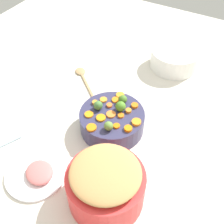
{
  "coord_description": "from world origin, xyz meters",
  "views": [
    {
      "loc": [
        0.68,
        0.36,
        0.95
      ],
      "look_at": [
        -0.02,
        -0.04,
        0.12
      ],
      "focal_mm": 45.92,
      "sensor_mm": 36.0,
      "label": 1
    }
  ],
  "objects": [
    {
      "name": "carrot_slice_2",
      "position": [
        -0.02,
        0.07,
        0.11
      ],
      "size": [
        0.05,
        0.05,
        0.01
      ],
      "primitive_type": "cylinder",
      "rotation": [
        0.0,
        0.0,
        3.63
      ],
      "color": "orange",
      "rests_on": "serving_bowl_carrots"
    },
    {
      "name": "carrot_slice_9",
      "position": [
        0.03,
        -0.12,
        0.11
      ],
      "size": [
        0.05,
        0.05,
        0.01
      ],
      "primitive_type": "cylinder",
      "rotation": [
        0.0,
        0.0,
        4.35
      ],
      "color": "orange",
      "rests_on": "serving_bowl_carrots"
    },
    {
      "name": "carrot_slice_14",
      "position": [
        -0.07,
        -0.11,
        0.11
      ],
      "size": [
        0.04,
        0.04,
        0.01
      ],
      "primitive_type": "cylinder",
      "rotation": [
        0.0,
        0.0,
        5.78
      ],
      "color": "orange",
      "rests_on": "serving_bowl_carrots"
    },
    {
      "name": "carrot_slice_11",
      "position": [
        -0.05,
        -0.07,
        0.11
      ],
      "size": [
        0.03,
        0.03,
        0.01
      ],
      "primitive_type": "cylinder",
      "rotation": [
        0.0,
        0.0,
        3.85
      ],
      "color": "orange",
      "rests_on": "serving_bowl_carrots"
    },
    {
      "name": "brussels_sprout_2",
      "position": [
        0.06,
        -0.01,
        0.13
      ],
      "size": [
        0.04,
        0.04,
        0.04
      ],
      "primitive_type": "sphere",
      "color": "olive",
      "rests_on": "serving_bowl_carrots"
    },
    {
      "name": "metal_pot",
      "position": [
        0.27,
        0.1,
        0.09
      ],
      "size": [
        0.26,
        0.26,
        0.14
      ],
      "primitive_type": "cylinder",
      "color": "red",
      "rests_on": "tabletop"
    },
    {
      "name": "carrot_slice_13",
      "position": [
        0.03,
        0.01,
        0.11
      ],
      "size": [
        0.03,
        0.03,
        0.01
      ],
      "primitive_type": "cylinder",
      "rotation": [
        0.0,
        0.0,
        3.42
      ],
      "color": "orange",
      "rests_on": "serving_bowl_carrots"
    },
    {
      "name": "casserole_dish",
      "position": [
        -0.56,
        0.03,
        0.07
      ],
      "size": [
        0.25,
        0.25,
        0.1
      ],
      "primitive_type": "cylinder",
      "color": "white",
      "rests_on": "tabletop"
    },
    {
      "name": "ham_slice_main",
      "position": [
        0.32,
        -0.15,
        0.04
      ],
      "size": [
        0.14,
        0.15,
        0.02
      ],
      "primitive_type": "ellipsoid",
      "rotation": [
        0.0,
        0.0,
        1.05
      ],
      "color": "#C96A68",
      "rests_on": "ham_plate"
    },
    {
      "name": "carrot_slice_0",
      "position": [
        0.09,
        -0.07,
        0.11
      ],
      "size": [
        0.06,
        0.06,
        0.01
      ],
      "primitive_type": "cylinder",
      "rotation": [
        0.0,
        0.0,
        2.27
      ],
      "color": "orange",
      "rests_on": "serving_bowl_carrots"
    },
    {
      "name": "carrot_slice_5",
      "position": [
        -0.1,
        0.02,
        0.11
      ],
      "size": [
        0.04,
        0.04,
        0.01
      ],
      "primitive_type": "cylinder",
      "rotation": [
        0.0,
        0.0,
        1.04
      ],
      "color": "orange",
      "rests_on": "serving_bowl_carrots"
    },
    {
      "name": "carrot_slice_4",
      "position": [
        0.03,
        -0.06,
        0.11
      ],
      "size": [
        0.05,
        0.05,
        0.01
      ],
      "primitive_type": "cylinder",
      "rotation": [
        0.0,
        0.0,
        2.44
      ],
      "color": "orange",
      "rests_on": "serving_bowl_carrots"
    },
    {
      "name": "stuffing_mound",
      "position": [
        0.27,
        0.1,
        0.18
      ],
      "size": [
        0.23,
        0.23,
        0.04
      ],
      "primitive_type": "ellipsoid",
      "color": "tan",
      "rests_on": "metal_pot"
    },
    {
      "name": "carrot_slice_10",
      "position": [
        -0.13,
        -0.06,
        0.11
      ],
      "size": [
        0.05,
        0.05,
        0.01
      ],
      "primitive_type": "cylinder",
      "rotation": [
        0.0,
        0.0,
        1.05
      ],
      "color": "orange",
      "rests_on": "serving_bowl_carrots"
    },
    {
      "name": "carrot_slice_1",
      "position": [
        -0.01,
        -0.04,
        0.11
      ],
      "size": [
        0.04,
        0.04,
        0.01
      ],
      "primitive_type": "cylinder",
      "rotation": [
        0.0,
        0.0,
        0.15
      ],
      "color": "orange",
      "rests_on": "serving_bowl_carrots"
    },
    {
      "name": "wooden_spoon",
      "position": [
        -0.24,
        -0.34,
        0.03
      ],
      "size": [
        0.21,
        0.25,
        0.01
      ],
      "color": "tan",
      "rests_on": "tabletop"
    },
    {
      "name": "carrot_slice_12",
      "position": [
        -0.02,
        -0.0,
        0.11
      ],
      "size": [
        0.03,
        0.03,
        0.01
      ],
      "primitive_type": "cylinder",
      "rotation": [
        0.0,
        0.0,
        1.24
      ],
      "color": "orange",
      "rests_on": "serving_bowl_carrots"
    },
    {
      "name": "brussels_sprout_1",
      "position": [
        -0.02,
        -0.1,
        0.13
      ],
      "size": [
        0.04,
        0.04,
        0.04
      ],
      "primitive_type": "sphere",
      "color": "#447437",
      "rests_on": "serving_bowl_carrots"
    },
    {
      "name": "carrot_slice_3",
      "position": [
        -0.04,
        -0.13,
        0.11
      ],
      "size": [
        0.03,
        0.03,
        0.01
      ],
      "primitive_type": "cylinder",
      "rotation": [
        0.0,
        0.0,
        0.28
      ],
      "color": "orange",
      "rests_on": "serving_bowl_carrots"
    },
    {
      "name": "tabletop",
      "position": [
        0.0,
        0.0,
        0.01
      ],
      "size": [
        2.4,
        2.4,
        0.02
      ],
      "primitive_type": "cube",
      "color": "silver",
      "rests_on": "ground"
    },
    {
      "name": "carrot_slice_7",
      "position": [
        -0.06,
        0.01,
        0.11
      ],
      "size": [
        0.03,
        0.03,
        0.01
      ],
      "primitive_type": "cylinder",
      "rotation": [
        0.0,
        0.0,
        3.68
      ],
      "color": "orange",
      "rests_on": "serving_bowl_carrots"
    },
    {
      "name": "carrot_slice_8",
      "position": [
        0.02,
        0.06,
        0.11
      ],
      "size": [
        0.04,
        0.04,
        0.01
      ],
      "primitive_type": "cylinder",
      "rotation": [
        0.0,
        0.0,
        2.71
      ],
      "color": "orange",
      "rests_on": "serving_bowl_carrots"
    },
    {
      "name": "brussels_sprout_3",
      "position": [
        -0.05,
        -0.02,
        0.13
      ],
      "size": [
        0.04,
        0.04,
        0.04
      ],
      "primitive_type": "sphere",
      "color": "#4B8325",
      "rests_on": "serving_bowl_carrots"
    },
    {
      "name": "brussels_sprout_0",
      "position": [
        -0.1,
        -0.03,
        0.13
      ],
      "size": [
        0.04,
        0.04,
        0.04
      ],
      "primitive_type": "sphere",
      "color": "#436E25",
      "rests_on": "serving_bowl_carrots"
    },
    {
      "name": "serving_bowl_carrots",
      "position": [
        -0.02,
        -0.04,
        0.06
      ],
      "size": [
        0.27,
        0.27,
        0.09
      ],
      "primitive_type": "cylinder",
      "color": "#333253",
      "rests_on": "tabletop"
    },
    {
      "name": "carrot_slice_6",
      "position": [
        -0.1,
        -0.06,
        0.11
      ],
      "size": [
        0.05,
        0.05,
        0.01
      ],
      "primitive_type": "cylinder",
      "rotation": [
        0.0,
        0.0,
        2.59
      ],
      "color": "orange",
      "rests_on": "serving_bowl_carrots"
    },
    {
      "name": "dish_towel",
      "position": [
        0.25,
        -0.42,
        0.02
      ],
      "size": [
        0.17,
        0.16,
        0.01
      ],
      "primitive_type": "cube",
      "rotation": [
        0.0,
        0.0,
        -0.44
      ],
      "color": "#94ACBA",
      "rests_on": "tabletop"
    },
    {
      "name": "ham_plate",
      "position": [
        0.32,
        -0.17,
        0.03
      ],
      "size": [
        0.23,
        0.23,
        0.01
      ],
      "primitive_type": "cylinder",
      "color": "white",
      "rests_on": "tabletop"
    }
  ]
}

